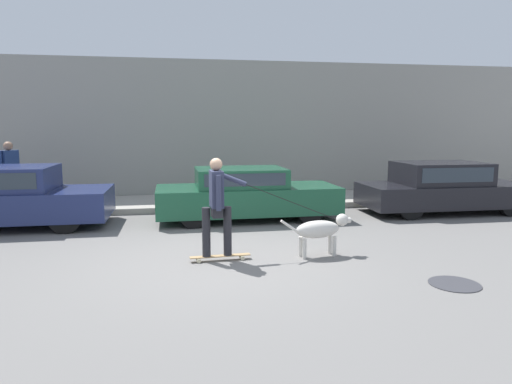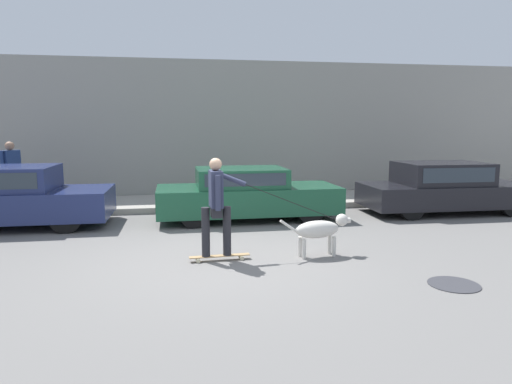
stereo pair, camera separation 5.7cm
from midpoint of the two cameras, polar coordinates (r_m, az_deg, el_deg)
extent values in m
plane|color=slate|center=(7.64, -4.51, -8.70)|extent=(36.00, 36.00, 0.00)
cube|color=gray|center=(14.25, -7.14, 7.68)|extent=(32.00, 0.30, 4.21)
cube|color=#A39E93|center=(13.07, -6.72, -1.28)|extent=(30.00, 2.37, 0.16)
cylinder|color=black|center=(11.83, -20.91, -1.50)|extent=(0.67, 0.20, 0.67)
cylinder|color=black|center=(10.34, -22.55, -2.92)|extent=(0.67, 0.20, 0.67)
cube|color=navy|center=(11.41, -28.26, -1.37)|extent=(4.28, 1.80, 0.63)
cube|color=navy|center=(11.39, -29.27, 1.48)|extent=(2.27, 1.61, 0.53)
cylinder|color=black|center=(11.94, 4.87, -1.03)|extent=(0.62, 0.21, 0.62)
cylinder|color=black|center=(10.57, 6.94, -2.27)|extent=(0.62, 0.21, 0.62)
cylinder|color=black|center=(11.54, -7.98, -1.41)|extent=(0.62, 0.21, 0.62)
cylinder|color=black|center=(10.11, -7.62, -2.76)|extent=(0.62, 0.21, 0.62)
cube|color=#194C33|center=(10.93, -0.86, -0.88)|extent=(4.31, 1.75, 0.62)
cube|color=#194C33|center=(10.83, -1.76, 1.86)|extent=(2.10, 1.55, 0.44)
cube|color=#28333D|center=(10.08, -1.10, 1.52)|extent=(1.83, 0.04, 0.28)
cylinder|color=black|center=(14.16, 25.81, -0.35)|extent=(0.63, 0.21, 0.63)
cylinder|color=black|center=(12.82, 15.93, -0.66)|extent=(0.63, 0.21, 0.63)
cylinder|color=black|center=(11.51, 19.03, -1.76)|extent=(0.63, 0.21, 0.63)
cube|color=black|center=(12.79, 22.81, -0.30)|extent=(4.34, 1.75, 0.56)
cube|color=black|center=(12.63, 22.28, 2.19)|extent=(2.15, 1.56, 0.55)
cube|color=#28333D|center=(11.98, 24.22, 1.92)|extent=(1.88, 0.03, 0.35)
cylinder|color=beige|center=(8.15, 9.37, -6.44)|extent=(0.07, 0.07, 0.35)
cylinder|color=beige|center=(8.01, 9.91, -6.72)|extent=(0.07, 0.07, 0.35)
cylinder|color=beige|center=(7.91, 5.73, -6.81)|extent=(0.07, 0.07, 0.35)
cylinder|color=beige|center=(7.77, 6.22, -7.11)|extent=(0.07, 0.07, 0.35)
ellipsoid|color=beige|center=(7.88, 7.88, -4.65)|extent=(0.84, 0.41, 0.30)
sphere|color=beige|center=(8.06, 10.87, -3.44)|extent=(0.21, 0.21, 0.21)
cylinder|color=beige|center=(8.11, 11.47, -3.50)|extent=(0.13, 0.11, 0.10)
cylinder|color=beige|center=(7.65, 4.33, -4.29)|extent=(0.32, 0.09, 0.24)
cylinder|color=beige|center=(7.84, -1.76, -7.97)|extent=(0.07, 0.03, 0.07)
cylinder|color=beige|center=(7.70, -1.55, -8.27)|extent=(0.07, 0.03, 0.07)
cylinder|color=beige|center=(7.74, -7.12, -8.24)|extent=(0.07, 0.03, 0.07)
cylinder|color=beige|center=(7.59, -7.01, -8.56)|extent=(0.07, 0.03, 0.07)
cube|color=#A88456|center=(7.70, -4.35, -7.96)|extent=(1.02, 0.18, 0.02)
cylinder|color=#232328|center=(7.61, -3.43, -4.89)|extent=(0.14, 0.14, 0.82)
cylinder|color=#232328|center=(7.56, -6.09, -5.00)|extent=(0.14, 0.14, 0.82)
cube|color=#232328|center=(7.52, -4.79, -2.50)|extent=(0.18, 0.31, 0.16)
cube|color=#2D334C|center=(7.45, -4.82, 0.38)|extent=(0.22, 0.40, 0.60)
sphere|color=tan|center=(7.41, -4.86, 3.47)|extent=(0.21, 0.21, 0.21)
cylinder|color=#2D334C|center=(7.23, -4.56, -0.12)|extent=(0.09, 0.09, 0.57)
cylinder|color=#2D334C|center=(7.67, -3.11, 1.72)|extent=(0.57, 0.14, 0.29)
cylinder|color=black|center=(7.83, 5.01, -1.42)|extent=(1.67, 0.17, 0.68)
cylinder|color=#28282D|center=(13.14, -28.26, 0.06)|extent=(0.15, 0.15, 0.85)
cylinder|color=#28282D|center=(13.25, -27.72, 0.16)|extent=(0.15, 0.15, 0.85)
cube|color=navy|center=(13.13, -28.20, 3.27)|extent=(0.39, 0.47, 0.62)
cylinder|color=navy|center=(12.96, -29.05, 3.23)|extent=(0.09, 0.09, 0.59)
cylinder|color=navy|center=(13.30, -27.39, 3.44)|extent=(0.09, 0.09, 0.59)
sphere|color=#997056|center=(13.11, -28.33, 5.10)|extent=(0.22, 0.22, 0.22)
cube|color=brown|center=(12.99, -28.93, 1.44)|extent=(0.21, 0.27, 0.23)
cylinder|color=#38383D|center=(7.14, 23.71, -10.53)|extent=(0.71, 0.71, 0.01)
camera|label=1|loc=(0.03, -89.82, 0.03)|focal=32.00mm
camera|label=2|loc=(0.03, 90.18, -0.03)|focal=32.00mm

